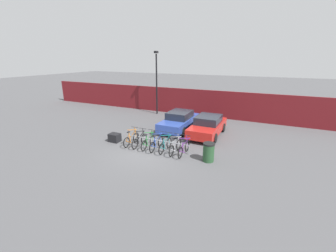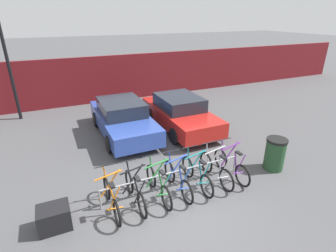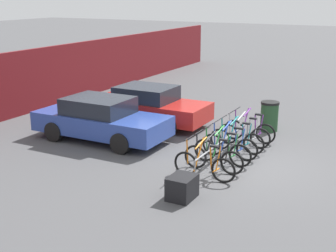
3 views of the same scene
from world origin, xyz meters
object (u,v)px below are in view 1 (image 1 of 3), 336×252
bicycle_green (148,142)px  lamp_post (157,80)px  car_red (208,126)px  bicycle_blue (156,144)px  car_blue (179,121)px  bicycle_teal (165,145)px  bicycle_purple (184,148)px  bicycle_silver (175,147)px  bike_rack (157,141)px  bicycle_orange (131,139)px  bicycle_black (139,141)px  cargo_crate (115,138)px  trash_bin (209,152)px

bicycle_green → lamp_post: lamp_post is taller
car_red → bicycle_blue: bearing=-117.7°
car_blue → car_red: 2.39m
bicycle_teal → lamp_post: 9.77m
bicycle_purple → car_blue: size_ratio=0.39×
bicycle_silver → lamp_post: (-5.46, 7.97, 2.93)m
bike_rack → bicycle_orange: 1.81m
bicycle_black → cargo_crate: bearing=-175.7°
car_blue → bicycle_green: bearing=-93.4°
bicycle_green → bicycle_orange: bearing=-178.0°
bicycle_blue → car_red: size_ratio=0.39×
bicycle_teal → bicycle_black: bearing=-177.8°
bicycle_silver → cargo_crate: 4.36m
car_blue → lamp_post: (-3.92, 3.67, 2.61)m
bicycle_silver → car_blue: size_ratio=0.39×
bicycle_silver → trash_bin: bearing=-9.3°
bicycle_blue → lamp_post: 9.49m
bicycle_black → car_red: (3.26, 3.91, 0.31)m
bicycle_blue → bicycle_purple: same height
bicycle_teal → car_blue: (-0.91, 4.30, 0.31)m
bicycle_blue → car_blue: car_blue is taller
bicycle_purple → bicycle_black: bearing=176.8°
bicycle_green → car_blue: car_blue is taller
trash_bin → bicycle_blue: bearing=176.4°
bicycle_blue → bicycle_black: bearing=176.9°
bicycle_black → bicycle_teal: bearing=3.6°
bicycle_green → car_blue: bearing=88.5°
bicycle_green → cargo_crate: bicycle_green is taller
bicycle_black → bicycle_green: size_ratio=1.00×
bike_rack → trash_bin: trash_bin is taller
bicycle_orange → car_red: car_red is taller
bicycle_black → lamp_post: (-3.02, 7.97, 2.93)m
bicycle_orange → bicycle_purple: bearing=0.8°
bicycle_black → bicycle_blue: size_ratio=1.00×
bicycle_black → bicycle_blue: 1.21m
car_blue → car_red: same height
car_red → trash_bin: car_red is taller
bicycle_orange → bicycle_silver: size_ratio=1.00×
bicycle_black → bicycle_blue: bearing=3.6°
bicycle_black → trash_bin: bearing=1.0°
bicycle_orange → car_blue: 4.57m
bicycle_purple → lamp_post: size_ratio=0.29×
bicycle_teal → car_blue: 4.41m
bike_rack → bicycle_teal: size_ratio=2.42×
bicycle_teal → bicycle_silver: bearing=2.2°
lamp_post → car_blue: bearing=-43.2°
bicycle_black → lamp_post: bearing=114.3°
bicycle_green → bicycle_silver: same height
trash_bin → bicycle_purple: bearing=172.2°
bicycle_orange → car_blue: bearing=71.5°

